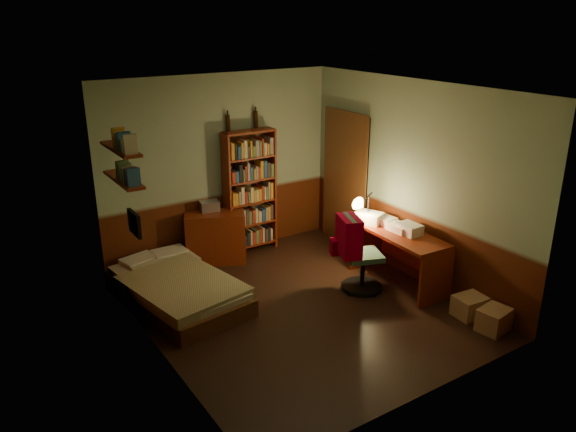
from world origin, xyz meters
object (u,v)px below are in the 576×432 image
mini_stereo (209,206)px  cardboard_box_b (470,306)px  bed (176,280)px  bookshelf (250,192)px  dresser (215,237)px  office_chair (363,256)px  desk (399,258)px  desk_lamp (368,203)px  cardboard_box_a (494,320)px

mini_stereo → cardboard_box_b: (1.81, -3.14, -0.68)m
bed → bookshelf: (1.55, 0.88, 0.62)m
dresser → office_chair: 2.16m
mini_stereo → bookshelf: (0.63, -0.04, 0.10)m
office_chair → desk: bearing=6.4°
mini_stereo → cardboard_box_b: bearing=-48.0°
mini_stereo → bookshelf: 0.64m
bookshelf → mini_stereo: bearing=176.7°
bookshelf → desk_lamp: (0.97, -1.48, 0.07)m
dresser → desk: size_ratio=0.62×
desk_lamp → office_chair: desk_lamp is taller
mini_stereo → dresser: bearing=-73.4°
bed → desk_lamp: size_ratio=3.68×
desk_lamp → cardboard_box_b: 1.85m
cardboard_box_a → cardboard_box_b: 0.36m
cardboard_box_a → cardboard_box_b: size_ratio=0.99×
desk → dresser: bearing=133.5°
bed → cardboard_box_a: 3.73m
dresser → mini_stereo: size_ratio=3.18×
bookshelf → desk_lamp: bearing=-56.4°
mini_stereo → desk_lamp: bearing=-31.3°
bookshelf → cardboard_box_a: bearing=-71.4°
cardboard_box_a → desk: bearing=93.6°
desk_lamp → office_chair: bearing=-130.4°
mini_stereo → desk_lamp: desk_lamp is taller
bed → mini_stereo: size_ratio=7.30×
cardboard_box_a → bed: bearing=136.2°
bookshelf → office_chair: (0.56, -1.89, -0.44)m
bookshelf → desk_lamp: size_ratio=3.52×
bed → cardboard_box_b: (2.72, -2.22, -0.16)m
bookshelf → cardboard_box_b: size_ratio=5.15×
desk → cardboard_box_b: bearing=-81.1°
bed → mini_stereo: (0.91, 0.92, 0.52)m
office_chair → cardboard_box_a: (0.59, -1.57, -0.33)m
bed → desk: bearing=-31.2°
desk_lamp → office_chair: 0.77m
cardboard_box_a → cardboard_box_b: cardboard_box_a is taller
office_chair → bed: bearing=175.0°
dresser → cardboard_box_b: (1.80, -3.02, -0.24)m
desk → mini_stereo: bearing=131.9°
bed → desk_lamp: bearing=-20.9°
desk_lamp → cardboard_box_a: desk_lamp is taller
mini_stereo → bed: bearing=-122.6°
desk → desk_lamp: desk_lamp is taller
bookshelf → desk_lamp: bookshelf is taller
mini_stereo → desk_lamp: size_ratio=0.50×
bed → office_chair: (2.10, -1.01, 0.18)m
bookshelf → desk: bookshelf is taller
mini_stereo → office_chair: (1.19, -1.93, -0.34)m
desk_lamp → mini_stereo: bearing=140.7°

